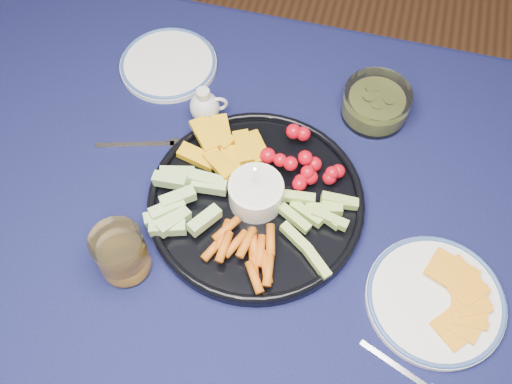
% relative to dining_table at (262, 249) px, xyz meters
% --- Properties ---
extents(dining_table, '(1.67, 1.07, 0.75)m').
position_rel_dining_table_xyz_m(dining_table, '(0.00, 0.00, 0.00)').
color(dining_table, '#4C2919').
rests_on(dining_table, ground).
extents(crudite_platter, '(0.39, 0.39, 0.13)m').
position_rel_dining_table_xyz_m(crudite_platter, '(-0.02, 0.04, 0.11)').
color(crudite_platter, black).
rests_on(crudite_platter, dining_table).
extents(creamer_pitcher, '(0.07, 0.06, 0.08)m').
position_rel_dining_table_xyz_m(creamer_pitcher, '(-0.17, 0.21, 0.12)').
color(creamer_pitcher, silver).
rests_on(creamer_pitcher, dining_table).
extents(pickle_bowl, '(0.13, 0.13, 0.06)m').
position_rel_dining_table_xyz_m(pickle_bowl, '(0.15, 0.31, 0.12)').
color(pickle_bowl, white).
rests_on(pickle_bowl, dining_table).
extents(cheese_plate, '(0.23, 0.23, 0.03)m').
position_rel_dining_table_xyz_m(cheese_plate, '(0.31, -0.06, 0.10)').
color(cheese_plate, white).
rests_on(cheese_plate, dining_table).
extents(juice_tumbler, '(0.09, 0.09, 0.10)m').
position_rel_dining_table_xyz_m(juice_tumbler, '(-0.21, -0.13, 0.13)').
color(juice_tumbler, white).
rests_on(juice_tumbler, dining_table).
extents(fork_left, '(0.18, 0.07, 0.00)m').
position_rel_dining_table_xyz_m(fork_left, '(-0.26, 0.12, 0.09)').
color(fork_left, white).
rests_on(fork_left, dining_table).
extents(fork_right, '(0.15, 0.07, 0.00)m').
position_rel_dining_table_xyz_m(fork_right, '(0.29, -0.19, 0.09)').
color(fork_right, white).
rests_on(fork_right, dining_table).
extents(side_plate_extra, '(0.21, 0.21, 0.02)m').
position_rel_dining_table_xyz_m(side_plate_extra, '(-0.29, 0.33, 0.10)').
color(side_plate_extra, white).
rests_on(side_plate_extra, dining_table).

